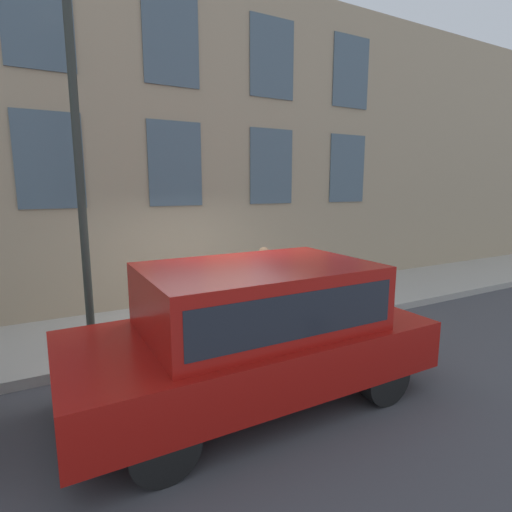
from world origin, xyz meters
name	(u,v)px	position (x,y,z in m)	size (l,w,h in m)	color
ground_plane	(227,347)	(0.00, 0.00, 0.00)	(80.00, 80.00, 0.00)	#47474C
sidewalk	(200,321)	(1.24, 0.00, 0.08)	(2.48, 60.00, 0.15)	#B2ADA3
building_facade	(172,143)	(2.63, 0.00, 3.51)	(0.33, 40.00, 7.00)	tan
fire_hydrant	(248,306)	(0.39, -0.59, 0.51)	(0.35, 0.46, 0.70)	#2D7260
person	(264,277)	(0.50, -0.98, 0.99)	(0.34, 0.22, 1.39)	#726651
parked_truck_red_near	(254,323)	(-1.57, 0.35, 0.97)	(2.05, 4.41, 1.69)	black
street_lamp	(74,98)	(0.69, 2.00, 3.84)	(0.36, 0.36, 6.00)	#2D332D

